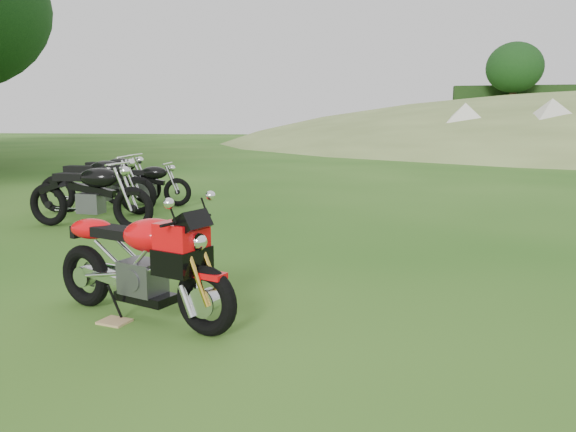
% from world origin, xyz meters
% --- Properties ---
extents(ground, '(120.00, 120.00, 0.00)m').
position_xyz_m(ground, '(0.00, 0.00, 0.00)').
color(ground, '#1D5211').
rests_on(ground, ground).
extents(sport_motorcycle, '(1.94, 1.10, 1.13)m').
position_xyz_m(sport_motorcycle, '(-0.47, -1.97, 0.57)').
color(sport_motorcycle, red).
rests_on(sport_motorcycle, ground).
extents(plywood_board, '(0.28, 0.25, 0.02)m').
position_xyz_m(plywood_board, '(-0.66, -2.10, 0.01)').
color(plywood_board, tan).
rests_on(plywood_board, ground).
extents(vintage_moto_a, '(2.18, 0.69, 1.13)m').
position_xyz_m(vintage_moto_a, '(-3.06, 1.71, 0.57)').
color(vintage_moto_a, black).
rests_on(vintage_moto_a, ground).
extents(vintage_moto_b, '(2.19, 0.62, 1.14)m').
position_xyz_m(vintage_moto_b, '(-3.67, 3.02, 0.57)').
color(vintage_moto_b, black).
rests_on(vintage_moto_b, ground).
extents(vintage_moto_c, '(1.78, 0.51, 0.93)m').
position_xyz_m(vintage_moto_c, '(-3.21, 4.11, 0.46)').
color(vintage_moto_c, black).
rests_on(vintage_moto_c, ground).
extents(vintage_moto_d, '(2.08, 0.55, 1.09)m').
position_xyz_m(vintage_moto_d, '(-4.08, 4.37, 0.54)').
color(vintage_moto_d, black).
rests_on(vintage_moto_d, ground).
extents(tent_mid, '(3.05, 3.05, 2.57)m').
position_xyz_m(tent_mid, '(4.99, 23.00, 1.29)').
color(tent_mid, silver).
rests_on(tent_mid, ground).
extents(tent_right, '(3.52, 3.52, 2.66)m').
position_xyz_m(tent_right, '(8.61, 21.48, 1.33)').
color(tent_right, beige).
rests_on(tent_right, ground).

